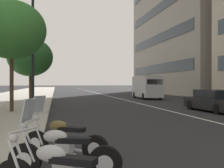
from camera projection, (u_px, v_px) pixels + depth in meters
name	position (u px, v px, depth m)	size (l,w,h in m)	color
sidewalk_right_plaza	(15.00, 98.00, 31.98)	(160.00, 8.45, 0.15)	#B2ADA3
lane_centre_stripe	(107.00, 96.00, 39.18)	(110.00, 0.16, 0.01)	silver
motorcycle_under_tarp	(62.00, 155.00, 5.18)	(0.90, 2.08, 1.48)	black
motorcycle_nearest_camera	(63.00, 140.00, 6.52)	(1.25, 1.90, 1.46)	black
car_far_down_avenue	(215.00, 101.00, 17.39)	(4.59, 2.04, 1.35)	black
delivery_van_ahead	(147.00, 87.00, 31.52)	(5.50, 2.15, 2.54)	#B7B7BC
street_lamp_with_banners	(38.00, 33.00, 18.64)	(1.26, 2.31, 8.35)	#232326
street_tree_near_plaza_corner	(12.00, 30.00, 15.97)	(3.92, 3.92, 6.32)	#473323
street_tree_by_lamp_post	(30.00, 57.00, 24.47)	(3.93, 3.93, 5.55)	#473323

